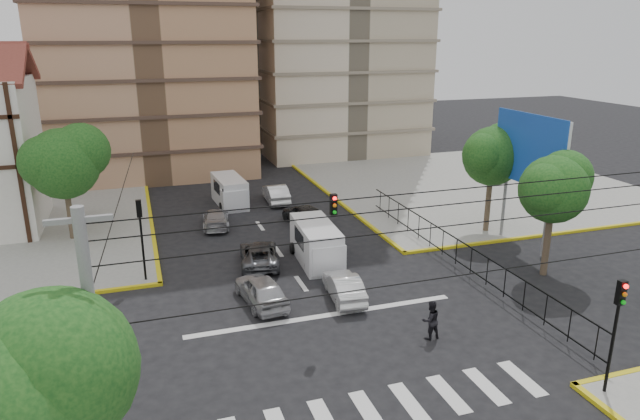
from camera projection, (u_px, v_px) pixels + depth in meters
name	position (u px, v px, depth m)	size (l,w,h in m)	color
ground	(333.00, 328.00, 25.64)	(160.00, 160.00, 0.00)	black
sidewalk_ne	(472.00, 184.00, 49.75)	(26.00, 26.00, 0.15)	gray
crosswalk_stripes	(389.00, 407.00, 20.20)	(12.00, 2.40, 0.01)	silver
stop_line	(324.00, 316.00, 26.73)	(13.00, 0.40, 0.01)	silver
park_fence	(455.00, 266.00, 32.42)	(0.10, 22.50, 1.66)	black
billboard	(530.00, 152.00, 33.64)	(0.36, 6.20, 8.10)	slate
tree_park_a	(555.00, 186.00, 29.90)	(4.41, 3.60, 6.83)	#473828
tree_park_c	(493.00, 153.00, 36.46)	(4.65, 3.80, 7.25)	#473828
tree_tudor	(64.00, 160.00, 35.07)	(5.39, 4.40, 7.43)	#473828
traffic_light_se	(617.00, 318.00, 19.98)	(0.28, 0.22, 4.40)	black
traffic_light_nw	(141.00, 227.00, 29.46)	(0.28, 0.22, 4.40)	black
traffic_light_hanging	(351.00, 216.00, 22.05)	(18.00, 9.12, 0.92)	black
utility_pole_sw	(100.00, 385.00, 13.37)	(1.40, 0.28, 9.00)	slate
van_right_lane	(317.00, 245.00, 32.59)	(2.26, 5.16, 2.28)	silver
van_left_lane	(230.00, 192.00, 43.62)	(2.19, 4.93, 2.17)	silver
car_silver_front_left	(261.00, 290.00, 27.76)	(1.71, 4.24, 1.44)	#A6A6AB
car_white_front_right	(344.00, 287.00, 28.28)	(1.38, 3.96, 1.31)	white
car_grey_mid_left	(259.00, 254.00, 32.51)	(2.09, 4.52, 1.26)	#4F5156
car_silver_rear_left	(216.00, 218.00, 38.92)	(1.74, 4.27, 1.24)	#B4B4B9
car_darkgrey_mid_right	(305.00, 215.00, 39.17)	(1.79, 4.45, 1.52)	#232325
car_white_rear_right	(276.00, 193.00, 44.54)	(1.53, 4.39, 1.45)	silver
pedestrian_crosswalk	(431.00, 320.00, 24.51)	(0.86, 0.67, 1.76)	black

